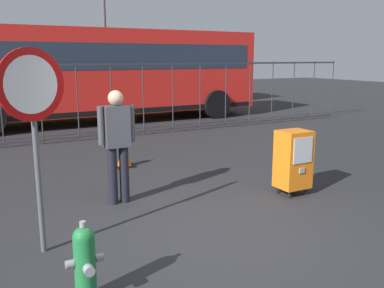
{
  "coord_description": "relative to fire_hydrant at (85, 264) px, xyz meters",
  "views": [
    {
      "loc": [
        -2.51,
        -3.98,
        2.12
      ],
      "look_at": [
        0.3,
        1.2,
        0.9
      ],
      "focal_mm": 39.12,
      "sensor_mm": 36.0,
      "label": 1
    }
  ],
  "objects": [
    {
      "name": "ground_plane",
      "position": [
        1.73,
        0.57,
        -0.35
      ],
      "size": [
        60.0,
        60.0,
        0.0
      ],
      "primitive_type": "plane",
      "color": "#262628"
    },
    {
      "name": "fire_hydrant",
      "position": [
        0.0,
        0.0,
        0.0
      ],
      "size": [
        0.33,
        0.32,
        0.75
      ],
      "color": "#1E7238",
      "rests_on": "ground_plane"
    },
    {
      "name": "newspaper_box_primary",
      "position": [
        3.62,
        1.39,
        0.22
      ],
      "size": [
        0.48,
        0.42,
        1.02
      ],
      "color": "black",
      "rests_on": "ground_plane"
    },
    {
      "name": "stop_sign",
      "position": [
        -0.17,
        1.17,
        1.25
      ],
      "size": [
        0.71,
        0.31,
        2.23
      ],
      "color": "#4C4F54",
      "rests_on": "ground_plane"
    },
    {
      "name": "pedestrian",
      "position": [
        1.09,
        2.32,
        0.6
      ],
      "size": [
        0.55,
        0.22,
        1.67
      ],
      "color": "black",
      "rests_on": "ground_plane"
    },
    {
      "name": "traffic_cone",
      "position": [
        1.87,
        4.3,
        -0.09
      ],
      "size": [
        0.36,
        0.36,
        0.53
      ],
      "color": "black",
      "rests_on": "ground_plane"
    },
    {
      "name": "fence_barrier",
      "position": [
        1.73,
        7.35,
        0.67
      ],
      "size": [
        18.03,
        0.04,
        2.0
      ],
      "color": "#2D2D33",
      "rests_on": "ground_plane"
    },
    {
      "name": "bus_near",
      "position": [
        3.33,
        10.35,
        1.36
      ],
      "size": [
        10.52,
        2.86,
        3.0
      ],
      "rotation": [
        0.0,
        0.0,
        0.01
      ],
      "color": "red",
      "rests_on": "ground_plane"
    },
    {
      "name": "bus_far",
      "position": [
        5.21,
        14.93,
        1.36
      ],
      "size": [
        10.71,
        3.66,
        3.0
      ],
      "rotation": [
        0.0,
        0.0,
        -0.11
      ],
      "color": "gold",
      "rests_on": "ground_plane"
    },
    {
      "name": "street_light_near_left",
      "position": [
        4.03,
        12.3,
        3.84
      ],
      "size": [
        0.32,
        0.32,
        7.26
      ],
      "color": "#4C4F54",
      "rests_on": "ground_plane"
    }
  ]
}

